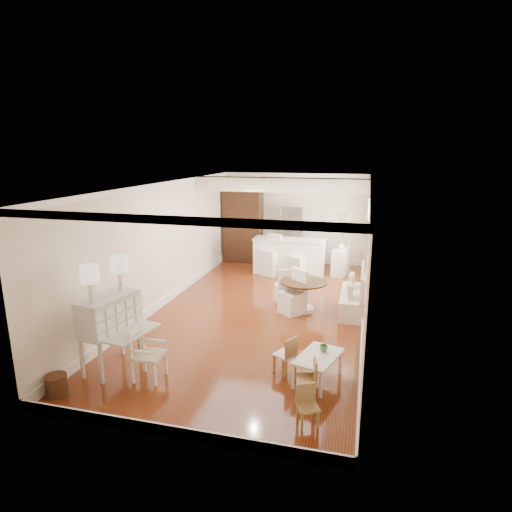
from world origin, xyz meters
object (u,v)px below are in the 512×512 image
at_px(bar_stool_right, 298,260).
at_px(dining_table, 303,296).
at_px(bar_stool_left, 270,255).
at_px(kids_table, 318,368).
at_px(kids_chair_a, 306,378).
at_px(slip_chair_near, 292,292).
at_px(secretary_bureau, 110,333).
at_px(slip_chair_far, 285,285).
at_px(wicker_basket, 56,385).
at_px(breakfast_counter, 289,256).
at_px(pantry_cabinet, 243,226).
at_px(gustavian_armchair, 149,354).
at_px(fridge, 302,237).
at_px(sideboard, 341,262).
at_px(kids_chair_b, 285,354).
at_px(kids_chair_c, 308,406).

bearing_deg(bar_stool_right, dining_table, -54.57).
bearing_deg(bar_stool_left, kids_table, -48.69).
bearing_deg(dining_table, kids_table, -77.31).
distance_m(kids_chair_a, bar_stool_left, 6.30).
distance_m(kids_chair_a, slip_chair_near, 3.30).
bearing_deg(secretary_bureau, slip_chair_far, 70.81).
height_order(wicker_basket, slip_chair_near, slip_chair_near).
relative_size(wicker_basket, kids_table, 0.36).
bearing_deg(breakfast_counter, bar_stool_right, -45.54).
distance_m(bar_stool_right, pantry_cabinet, 2.52).
relative_size(gustavian_armchair, kids_chair_a, 1.38).
distance_m(bar_stool_left, fridge, 1.50).
relative_size(kids_table, slip_chair_near, 0.91).
bearing_deg(bar_stool_right, kids_table, -54.20).
xyz_separation_m(dining_table, breakfast_counter, (-0.84, 2.86, 0.17)).
bearing_deg(bar_stool_left, kids_chair_a, -51.09).
height_order(gustavian_armchair, bar_stool_right, bar_stool_right).
bearing_deg(dining_table, slip_chair_far, 138.95).
height_order(secretary_bureau, kids_table, secretary_bureau).
bearing_deg(fridge, sideboard, -31.46).
xyz_separation_m(kids_chair_b, fridge, (-0.75, 6.66, 0.58)).
bearing_deg(slip_chair_far, wicker_basket, 39.06).
height_order(kids_chair_b, sideboard, sideboard).
relative_size(kids_chair_a, slip_chair_near, 0.62).
bearing_deg(secretary_bureau, kids_chair_c, -1.65).
bearing_deg(kids_table, bar_stool_right, 102.37).
relative_size(wicker_basket, kids_chair_b, 0.50).
bearing_deg(fridge, kids_chair_b, -83.58).
height_order(kids_chair_a, bar_stool_left, bar_stool_left).
height_order(gustavian_armchair, sideboard, gustavian_armchair).
bearing_deg(bar_stool_right, secretary_bureau, -86.13).
bearing_deg(kids_chair_b, fridge, -145.96).
relative_size(secretary_bureau, pantry_cabinet, 0.55).
xyz_separation_m(kids_chair_a, dining_table, (-0.54, 3.39, 0.05)).
bearing_deg(breakfast_counter, kids_table, -75.46).
relative_size(kids_chair_a, fridge, 0.33).
relative_size(gustavian_armchair, breakfast_counter, 0.40).
bearing_deg(slip_chair_near, gustavian_armchair, -77.90).
xyz_separation_m(bar_stool_right, fridge, (-0.10, 1.35, 0.41)).
bearing_deg(pantry_cabinet, kids_chair_b, -68.40).
distance_m(fridge, sideboard, 1.56).
height_order(slip_chair_near, slip_chair_far, slip_chair_near).
bearing_deg(kids_chair_a, dining_table, 175.91).
bearing_deg(kids_chair_b, sideboard, -157.30).
xyz_separation_m(secretary_bureau, kids_chair_a, (3.18, -0.03, -0.33)).
relative_size(gustavian_armchair, fridge, 0.46).
relative_size(slip_chair_far, pantry_cabinet, 0.37).
relative_size(slip_chair_near, breakfast_counter, 0.47).
relative_size(secretary_bureau, fridge, 0.70).
distance_m(wicker_basket, fridge, 8.53).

